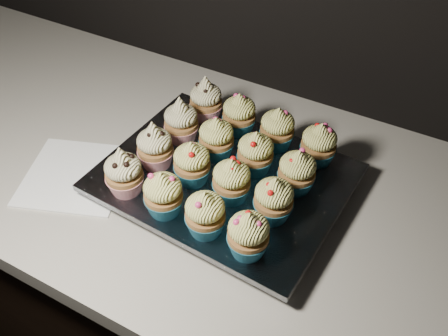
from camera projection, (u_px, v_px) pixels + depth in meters
name	position (u px, v px, depth m)	size (l,w,h in m)	color
cabinet	(148.00, 276.00, 1.31)	(2.40, 0.60, 0.86)	black
worktop	(124.00, 147.00, 0.99)	(2.44, 0.64, 0.04)	beige
napkin	(76.00, 175.00, 0.90)	(0.18, 0.18, 0.00)	white
baking_tray	(224.00, 184.00, 0.88)	(0.38, 0.29, 0.02)	black
foil_lining	(224.00, 177.00, 0.86)	(0.41, 0.32, 0.01)	silver
cupcake_0	(124.00, 173.00, 0.81)	(0.06, 0.06, 0.10)	#AD182C
cupcake_1	(163.00, 194.00, 0.78)	(0.06, 0.06, 0.08)	#1C6886
cupcake_2	(205.00, 214.00, 0.75)	(0.06, 0.06, 0.08)	#1C6886
cupcake_3	(248.00, 234.00, 0.72)	(0.06, 0.06, 0.08)	#1C6886
cupcake_4	(155.00, 147.00, 0.85)	(0.06, 0.06, 0.10)	#AD182C
cupcake_5	(192.00, 163.00, 0.83)	(0.06, 0.06, 0.08)	#1C6886
cupcake_6	(232.00, 181.00, 0.80)	(0.06, 0.06, 0.08)	#1C6886
cupcake_7	(274.00, 199.00, 0.77)	(0.06, 0.06, 0.08)	#1C6886
cupcake_8	(181.00, 121.00, 0.90)	(0.06, 0.06, 0.10)	#AD182C
cupcake_9	(216.00, 138.00, 0.87)	(0.06, 0.06, 0.08)	#1C6886
cupcake_10	(255.00, 153.00, 0.84)	(0.06, 0.06, 0.08)	#1C6886
cupcake_11	(297.00, 172.00, 0.81)	(0.06, 0.06, 0.08)	#1C6886
cupcake_12	(206.00, 100.00, 0.95)	(0.06, 0.06, 0.10)	#AD182C
cupcake_13	(239.00, 114.00, 0.92)	(0.06, 0.06, 0.08)	#1C6886
cupcake_14	(277.00, 129.00, 0.89)	(0.06, 0.06, 0.08)	#1C6886
cupcake_15	(319.00, 145.00, 0.86)	(0.06, 0.06, 0.08)	#1C6886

